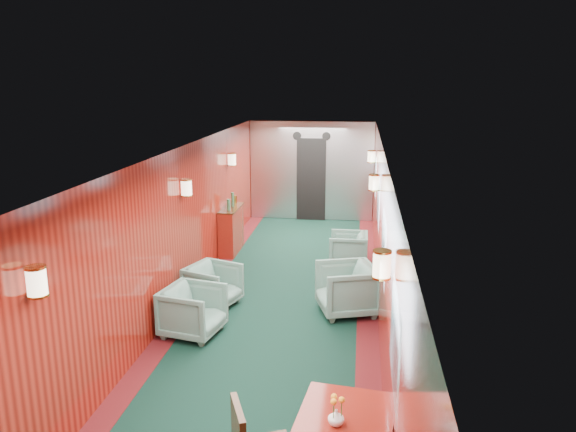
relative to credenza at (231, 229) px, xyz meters
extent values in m
plane|color=black|center=(1.34, -3.05, -0.47)|extent=(12.00, 12.00, 0.00)
cube|color=silver|center=(1.34, -3.05, 1.88)|extent=(3.00, 12.00, 0.10)
cube|color=silver|center=(1.34, -3.05, 1.89)|extent=(1.20, 12.00, 0.06)
cube|color=maroon|center=(1.34, 2.95, 0.73)|extent=(3.00, 0.10, 2.40)
cube|color=maroon|center=(-0.16, -3.05, 0.73)|extent=(0.10, 12.00, 2.40)
cube|color=maroon|center=(2.84, -3.05, 0.73)|extent=(0.10, 12.00, 2.40)
cube|color=#450D10|center=(-0.01, -3.05, -0.47)|extent=(0.30, 12.00, 0.01)
cube|color=#450D10|center=(2.69, -3.05, -0.47)|extent=(0.30, 12.00, 0.01)
cube|color=silver|center=(1.34, 2.87, 0.73)|extent=(2.98, 0.12, 2.38)
cube|color=black|center=(1.34, 2.79, 0.53)|extent=(0.70, 0.06, 2.00)
cylinder|color=black|center=(0.99, 2.80, 1.58)|extent=(0.20, 0.04, 0.20)
cylinder|color=black|center=(1.69, 2.80, 1.58)|extent=(0.20, 0.04, 0.20)
cube|color=silver|center=(2.83, -6.55, 0.98)|extent=(0.02, 1.10, 0.80)
cube|color=#446466|center=(2.82, -6.55, 0.98)|extent=(0.01, 0.96, 0.66)
cube|color=silver|center=(2.83, -4.05, 0.98)|extent=(0.02, 1.10, 0.80)
cube|color=#446466|center=(2.82, -4.05, 0.98)|extent=(0.01, 0.96, 0.66)
cube|color=silver|center=(2.83, -1.55, 0.98)|extent=(0.02, 1.10, 0.80)
cube|color=#446466|center=(2.82, -1.55, 0.98)|extent=(0.01, 0.96, 0.66)
cube|color=silver|center=(2.83, 0.95, 0.98)|extent=(0.02, 1.10, 0.80)
cube|color=#446466|center=(2.82, 0.95, 0.98)|extent=(0.01, 0.96, 0.66)
cylinder|color=#FFF1C6|center=(-0.06, -6.55, 1.33)|extent=(0.16, 0.16, 0.24)
cylinder|color=#B19032|center=(-0.06, -6.55, 1.21)|extent=(0.17, 0.17, 0.02)
cylinder|color=#FFF1C6|center=(2.74, -5.75, 1.33)|extent=(0.16, 0.16, 0.24)
cylinder|color=#B19032|center=(2.74, -5.75, 1.21)|extent=(0.17, 0.17, 0.02)
cylinder|color=#FFF1C6|center=(-0.06, -2.55, 1.33)|extent=(0.16, 0.16, 0.24)
cylinder|color=#B19032|center=(-0.06, -2.55, 1.21)|extent=(0.17, 0.17, 0.02)
cylinder|color=#FFF1C6|center=(2.74, -1.75, 1.33)|extent=(0.16, 0.16, 0.24)
cylinder|color=#B19032|center=(2.74, -1.75, 1.21)|extent=(0.17, 0.17, 0.02)
cylinder|color=#FFF1C6|center=(-0.06, 0.45, 1.33)|extent=(0.16, 0.16, 0.24)
cylinder|color=#B19032|center=(-0.06, 0.45, 1.21)|extent=(0.17, 0.17, 0.02)
cylinder|color=#FFF1C6|center=(2.74, 1.25, 1.33)|extent=(0.16, 0.16, 0.24)
cylinder|color=#B19032|center=(2.74, 1.25, 1.21)|extent=(0.17, 0.17, 0.02)
cube|color=maroon|center=(2.46, -6.67, 0.31)|extent=(0.87, 1.15, 0.04)
cylinder|color=#311B0B|center=(2.22, -6.18, -0.09)|extent=(0.06, 0.06, 0.76)
cube|color=maroon|center=(0.00, 0.00, -0.02)|extent=(0.30, 1.00, 0.90)
cube|color=#311B0B|center=(0.01, 0.00, 0.43)|extent=(0.32, 1.02, 0.02)
cylinder|color=#285032|center=(0.02, -0.25, 0.55)|extent=(0.07, 0.07, 0.22)
cylinder|color=#285032|center=(0.02, 0.10, 0.58)|extent=(0.06, 0.06, 0.28)
cylinder|color=#B19032|center=(0.02, 0.30, 0.53)|extent=(0.08, 0.08, 0.18)
imported|color=white|center=(2.40, -6.70, 0.40)|extent=(0.17, 0.17, 0.13)
imported|color=#214E49|center=(0.33, -3.72, -0.13)|extent=(0.88, 0.87, 0.68)
imported|color=#214E49|center=(0.35, -2.72, -0.14)|extent=(0.91, 0.90, 0.65)
imported|color=#214E49|center=(2.37, -2.72, -0.09)|extent=(1.02, 1.01, 0.75)
imported|color=#214E49|center=(2.34, -0.59, -0.15)|extent=(0.70, 0.68, 0.64)
camera|label=1|loc=(2.53, -10.54, 2.95)|focal=35.00mm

